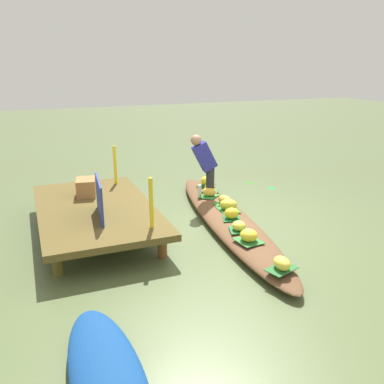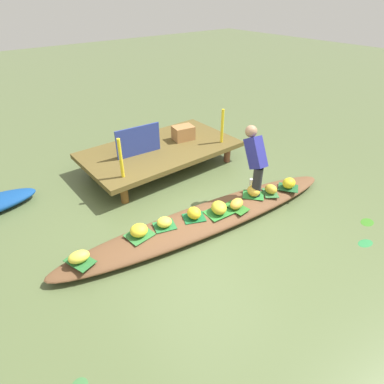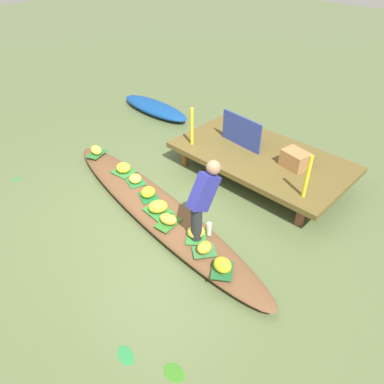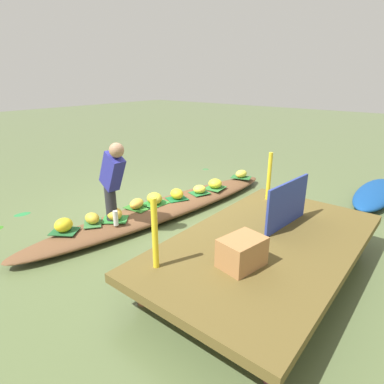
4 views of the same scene
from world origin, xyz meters
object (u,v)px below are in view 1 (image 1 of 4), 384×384
Objects in this scene: banana_bunch_4 at (249,235)px; banana_bunch_5 at (209,192)px; banana_bunch_6 at (206,181)px; market_banner at (99,198)px; banana_bunch_0 at (239,226)px; produce_crate at (86,187)px; banana_bunch_1 at (225,200)px; moored_boat at (108,379)px; banana_bunch_7 at (210,187)px; vendor_boat at (227,219)px; water_bottle at (200,190)px; banana_bunch_2 at (282,263)px; vendor_person at (205,162)px; banana_bunch_3 at (232,213)px; banana_bunch_8 at (228,205)px.

banana_bunch_5 is (2.12, -0.33, 0.00)m from banana_bunch_4.
market_banner reaches higher than banana_bunch_6.
produce_crate is (1.91, 2.01, 0.31)m from banana_bunch_0.
banana_bunch_1 is at bearing -73.94° from market_banner.
moored_boat is 3.37m from banana_bunch_0.
banana_bunch_7 is at bearing -4.72° from banana_bunch_1.
vendor_boat is 1.11m from water_bottle.
banana_bunch_4 is 2.45m from banana_bunch_7.
banana_bunch_0 is at bearing -4.07° from banana_bunch_2.
banana_bunch_2 is at bearing 171.28° from banana_bunch_7.
banana_bunch_3 is at bearing 177.11° from vendor_person.
banana_bunch_5 is at bearing -8.77° from banana_bunch_4.
banana_bunch_6 reaches higher than banana_bunch_0.
banana_bunch_6 is (1.19, -0.15, 0.02)m from banana_bunch_1.
produce_crate is at bearing 101.02° from banana_bunch_6.
banana_bunch_7 is at bearing -11.09° from banana_bunch_4.
banana_bunch_6 is (1.91, -0.38, 0.00)m from banana_bunch_3.
banana_bunch_4 is (0.90, -0.04, 0.01)m from banana_bunch_2.
moored_boat is at bearing 146.01° from banana_bunch_7.
vendor_person is at bearing 16.63° from banana_bunch_1.
banana_bunch_8 is (-1.51, 0.24, -0.00)m from banana_bunch_6.
banana_bunch_7 is at bearing -87.81° from produce_crate.
market_banner reaches higher than produce_crate.
market_banner is (-1.63, 2.47, 0.43)m from banana_bunch_6.
vendor_boat is at bearing -7.27° from banana_bunch_2.
vendor_boat is 2.37× the size of moored_boat.
moored_boat is 9.38× the size of banana_bunch_7.
banana_bunch_2 is at bearing -67.91° from moored_boat.
banana_bunch_4 is at bearing 176.13° from vendor_boat.
banana_bunch_3 is 1.54m from banana_bunch_7.
banana_bunch_5 is (3.99, -2.74, 0.18)m from moored_boat.
vendor_person reaches higher than banana_bunch_8.
banana_bunch_3 is 2.15m from market_banner.
water_bottle is at bearing 121.25° from banana_bunch_7.
vendor_boat is 11.56× the size of produce_crate.
market_banner is at bearing 113.00° from banana_bunch_5.
vendor_person is at bearing -6.06° from banana_bunch_0.
banana_bunch_3 is at bearing -123.71° from produce_crate.
banana_bunch_3 is (2.77, -2.59, 0.18)m from moored_boat.
market_banner is at bearing -9.55° from moored_boat.
banana_bunch_6 is (2.80, -0.56, 0.01)m from banana_bunch_4.
vendor_boat is 21.92× the size of banana_bunch_0.
banana_bunch_3 is 0.80× the size of banana_bunch_8.
banana_bunch_0 reaches higher than moored_boat.
banana_bunch_2 is 0.30× the size of market_banner.
banana_bunch_7 is 2.72m from market_banner.
banana_bunch_8 is (0.40, -0.14, 0.00)m from banana_bunch_3.
moored_boat is at bearing 145.53° from banana_bunch_5.
banana_bunch_6 is 0.82× the size of banana_bunch_8.
banana_bunch_3 is (0.48, -0.12, 0.02)m from banana_bunch_0.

